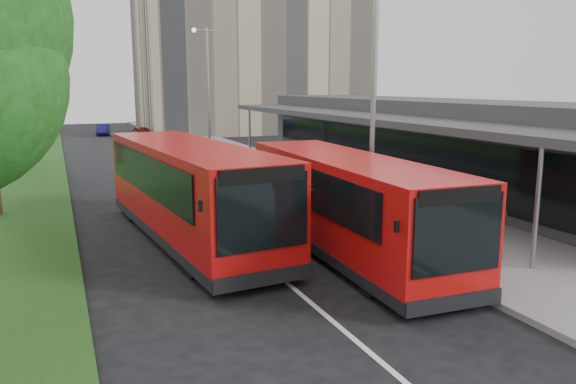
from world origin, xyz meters
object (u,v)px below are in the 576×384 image
bus_second (190,192)px  bollard (225,152)px  bus_main (348,205)px  car_near (143,133)px  lamp_post_near (371,83)px  lamp_post_far (207,84)px  litter_bin (310,174)px  car_far (103,129)px  tree_far (8,74)px

bus_second → bollard: size_ratio=9.98×
bus_main → car_near: 36.80m
lamp_post_near → lamp_post_far: (0.00, 20.00, 0.00)m
lamp_post_far → litter_bin: (1.89, -11.43, -4.17)m
litter_bin → car_far: bearing=101.9°
lamp_post_near → litter_bin: bearing=77.6°
bus_main → bus_second: (-3.70, 3.05, 0.10)m
bus_main → litter_bin: (3.57, 10.31, -0.85)m
tree_far → bus_main: 23.15m
tree_far → litter_bin: bearing=-38.8°
lamp_post_near → bollard: size_ratio=7.59×
bus_second → tree_far: bearing=102.5°
lamp_post_near → bus_second: (-5.38, 1.32, -3.22)m
car_near → car_far: (-2.84, 5.57, -0.03)m
bollard → car_near: (-2.35, 17.66, -0.12)m
lamp_post_near → car_far: 41.13m
lamp_post_near → car_near: size_ratio=2.43×
bollard → tree_far: bearing=171.8°
tree_far → bus_second: (5.75, -17.73, -3.73)m
bollard → car_far: 23.81m
bus_second → bollard: 17.08m
tree_far → car_far: (6.29, 21.58, -4.70)m
tree_far → car_far: 22.96m
lamp_post_far → litter_bin: bearing=-80.6°
bollard → lamp_post_near: bearing=-91.1°
tree_far → car_far: size_ratio=2.53×
litter_bin → bollard: bollard is taller
lamp_post_near → litter_bin: size_ratio=10.12×
car_far → car_near: bearing=-54.5°
bus_second → lamp_post_near: bearing=-19.2°
lamp_post_near → lamp_post_far: 20.00m
tree_far → bollard: tree_far is taller
car_near → lamp_post_far: bearing=-94.4°
litter_bin → car_near: bearing=98.4°
bus_main → litter_bin: bus_main is taller
lamp_post_far → bollard: bearing=-82.5°
lamp_post_near → litter_bin: 9.72m
lamp_post_far → car_far: size_ratio=2.50×
lamp_post_far → car_near: 15.75m
bus_second → litter_bin: bearing=39.5°
lamp_post_near → bus_main: (-1.68, -1.73, -3.32)m
lamp_post_far → bus_main: lamp_post_far is taller
lamp_post_near → tree_far: bearing=120.3°
bus_second → car_near: (3.37, 33.74, -0.94)m
bus_main → bollard: bus_main is taller
car_far → tree_far: bearing=-97.8°
car_far → litter_bin: bearing=-69.7°
tree_far → lamp_post_near: (11.13, -19.05, -0.51)m
tree_far → lamp_post_far: 11.18m
tree_far → lamp_post_far: lamp_post_far is taller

